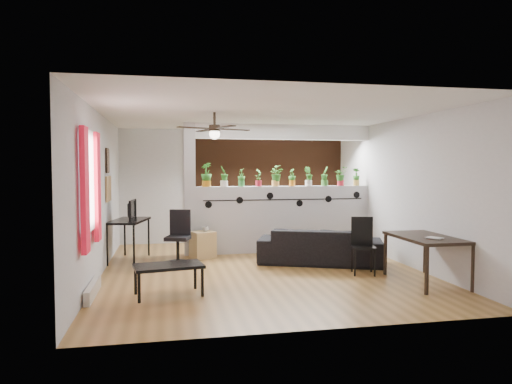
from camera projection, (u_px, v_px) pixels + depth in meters
The scene contains 31 objects.
room_shell at pixel (260, 193), 7.70m from camera, with size 6.30×7.10×2.90m.
partition_wall at pixel (284, 219), 9.36m from camera, with size 3.60×0.18×1.35m, color #BCBCC1.
ceiling_header at pixel (284, 132), 9.27m from camera, with size 3.60×0.18×0.30m, color white.
pier_column at pixel (190, 189), 8.96m from camera, with size 0.22×0.20×2.60m, color #BCBCC1.
brick_panel at pixel (268, 186), 10.77m from camera, with size 3.90×0.05×2.60m, color #964F2B.
vine_decal at pixel (285, 200), 9.24m from camera, with size 3.31×0.01×0.30m.
window_assembly at pixel (89, 184), 6.03m from camera, with size 0.09×1.30×1.55m.
baseboard_heater at pixel (93, 290), 6.10m from camera, with size 0.08×1.00×0.18m, color silver.
corkboard at pixel (108, 189), 8.14m from camera, with size 0.03×0.60×0.45m, color #9F784C.
framed_art at pixel (108, 161), 8.06m from camera, with size 0.03×0.34×0.44m.
ceiling_fan at pixel (215, 130), 7.20m from camera, with size 1.19×1.19×0.43m.
potted_plant_0 at pixel (206, 174), 9.01m from camera, with size 0.32×0.31×0.47m.
potted_plant_1 at pixel (224, 175), 9.08m from camera, with size 0.26×0.27×0.42m.
potted_plant_2 at pixel (241, 177), 9.15m from camera, with size 0.16×0.19×0.36m.
potted_plant_3 at pixel (259, 177), 9.21m from camera, with size 0.22×0.22×0.36m.
potted_plant_4 at pixel (275, 175), 9.28m from camera, with size 0.25×0.27×0.43m.
potted_plant_5 at pixel (292, 177), 9.35m from camera, with size 0.14×0.18×0.36m.
potted_plant_6 at pixel (308, 176), 9.41m from camera, with size 0.25×0.23×0.40m.
potted_plant_7 at pixel (325, 176), 9.48m from camera, with size 0.25×0.26×0.40m.
potted_plant_8 at pixel (341, 176), 9.55m from camera, with size 0.23×0.21×0.40m.
potted_plant_9 at pixel (356, 176), 9.62m from camera, with size 0.23×0.23×0.37m.
sofa at pixel (320, 246), 8.23m from camera, with size 2.08×0.82×0.61m, color black.
cube_shelf at pixel (203, 245), 8.73m from camera, with size 0.41×0.37×0.51m, color tan.
cup at pixel (205, 229), 8.72m from camera, with size 0.12×0.12×0.09m, color gray.
computer_desk at pixel (129, 224), 8.44m from camera, with size 0.77×1.15×0.76m.
monitor at pixel (129, 214), 8.58m from camera, with size 0.06×0.35×0.20m, color black.
office_chair at pixel (179, 241), 8.16m from camera, with size 0.50×0.50×0.95m.
dining_table at pixel (426, 241), 6.81m from camera, with size 0.79×1.29×0.70m.
book at pixel (432, 239), 6.49m from camera, with size 0.16×0.22×0.02m, color gray.
folding_chair at pixel (363, 240), 7.45m from camera, with size 0.45×0.45×0.92m.
coffee_table at pixel (169, 268), 6.13m from camera, with size 0.98×0.65×0.42m.
Camera 1 is at (-1.55, -7.54, 1.72)m, focal length 32.00 mm.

